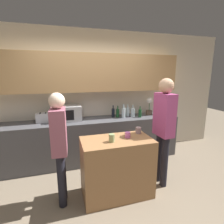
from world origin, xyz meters
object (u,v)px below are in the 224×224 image
(bottle_0, at_px, (113,113))
(person_center, at_px, (164,123))
(bottle_3, at_px, (128,112))
(cup_1, at_px, (138,130))
(cup_0, at_px, (112,138))
(bottle_1, at_px, (118,113))
(person_left, at_px, (59,141))
(bottle_2, at_px, (123,113))
(bottle_5, at_px, (140,113))
(toaster, at_px, (43,118))
(potted_plant, at_px, (149,106))
(cup_2, at_px, (128,135))
(bottle_4, at_px, (133,112))
(microwave, at_px, (68,113))

(bottle_0, distance_m, person_center, 1.31)
(bottle_3, bearing_deg, cup_1, -102.83)
(cup_0, bearing_deg, bottle_1, 68.23)
(person_left, bearing_deg, person_center, 93.68)
(bottle_2, relative_size, bottle_5, 1.24)
(toaster, height_order, bottle_5, bottle_5)
(potted_plant, height_order, cup_1, potted_plant)
(toaster, height_order, bottle_1, bottle_1)
(bottle_2, bearing_deg, bottle_0, 147.01)
(bottle_0, distance_m, person_left, 1.66)
(cup_0, xyz_separation_m, cup_1, (0.51, 0.22, -0.01))
(bottle_2, xyz_separation_m, cup_1, (-0.12, -1.00, -0.07))
(bottle_0, xyz_separation_m, cup_0, (-0.43, -1.35, -0.04))
(potted_plant, distance_m, cup_0, 1.85)
(toaster, distance_m, bottle_0, 1.42)
(toaster, relative_size, cup_0, 2.33)
(toaster, bearing_deg, cup_0, -53.34)
(bottle_2, height_order, person_left, person_left)
(potted_plant, distance_m, bottle_5, 0.36)
(potted_plant, bearing_deg, bottle_3, -179.63)
(bottle_1, xyz_separation_m, bottle_3, (0.24, 0.02, 0.01))
(toaster, relative_size, cup_1, 2.69)
(bottle_1, height_order, cup_2, bottle_1)
(bottle_5, xyz_separation_m, cup_1, (-0.47, -0.94, -0.04))
(bottle_3, height_order, person_left, person_left)
(bottle_1, height_order, bottle_2, bottle_2)
(toaster, height_order, bottle_4, bottle_4)
(bottle_5, bearing_deg, cup_2, -123.43)
(bottle_3, bearing_deg, bottle_0, 175.50)
(bottle_1, distance_m, bottle_3, 0.24)
(bottle_1, bearing_deg, cup_2, -101.47)
(potted_plant, distance_m, bottle_1, 0.77)
(bottle_0, relative_size, bottle_1, 1.03)
(bottle_2, height_order, bottle_4, bottle_2)
(microwave, distance_m, person_left, 1.22)
(cup_0, bearing_deg, bottle_4, 55.83)
(person_left, bearing_deg, bottle_4, 130.00)
(bottle_2, relative_size, cup_1, 3.03)
(toaster, xyz_separation_m, cup_0, (0.99, -1.32, -0.04))
(cup_1, bearing_deg, bottle_0, 93.84)
(bottle_4, bearing_deg, microwave, 177.03)
(bottle_0, xyz_separation_m, cup_1, (0.08, -1.12, -0.05))
(bottle_5, bearing_deg, person_left, -148.08)
(bottle_4, xyz_separation_m, cup_1, (-0.34, -1.03, -0.05))
(bottle_5, height_order, person_left, person_left)
(bottle_4, bearing_deg, bottle_1, 172.37)
(bottle_3, bearing_deg, cup_2, -111.44)
(potted_plant, height_order, bottle_4, potted_plant)
(bottle_0, distance_m, cup_1, 1.13)
(microwave, bearing_deg, bottle_4, -2.97)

